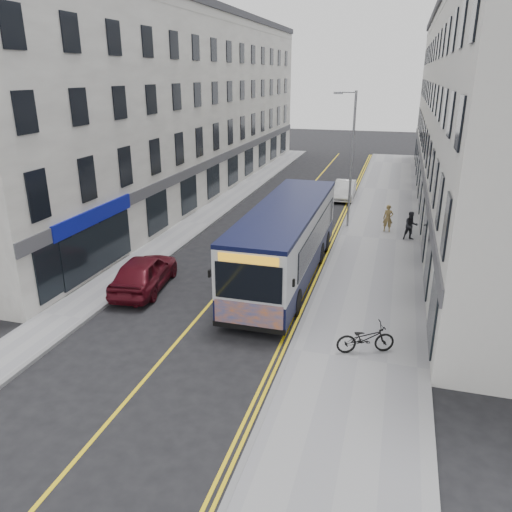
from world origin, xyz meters
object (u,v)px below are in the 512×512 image
Objects in this scene: pedestrian_near at (388,218)px; bicycle at (366,338)px; pedestrian_far at (411,226)px; car_white at (345,190)px; car_maroon at (144,272)px; streetlamp at (351,155)px; city_bus at (286,239)px.

bicycle is at bearing -92.85° from pedestrian_near.
pedestrian_far is (1.28, -1.26, 0.01)m from pedestrian_near.
bicycle is at bearing -82.79° from car_white.
bicycle is 0.43× the size of car_maroon.
pedestrian_near is 0.99× the size of pedestrian_far.
car_white is at bearing 97.40° from streetlamp.
bicycle is at bearing -81.32° from streetlamp.
pedestrian_far is at bearing -46.47° from pedestrian_near.
streetlamp is 4.08× the size of bicycle.
city_bus is at bearing -146.66° from pedestrian_far.
car_white is at bearing 111.07° from pedestrian_near.
city_bus is at bearing -93.96° from car_white.
streetlamp is 0.68× the size of city_bus.
pedestrian_near is at bearing 116.87° from pedestrian_far.
city_bus is 9.42m from pedestrian_near.
bicycle is (2.25, -14.72, -3.75)m from streetlamp.
pedestrian_near reaches higher than car_white.
city_bus is at bearing 13.32° from bicycle.
city_bus is 6.44m from car_maroon.
streetlamp is at bearing 135.68° from pedestrian_far.
streetlamp is at bearing 78.52° from city_bus.
car_white is (0.83, 16.34, -1.19)m from city_bus.
bicycle is 13.02m from pedestrian_far.
pedestrian_far is 0.39× the size of car_white.
car_white is 20.32m from car_maroon.
streetlamp reaches higher than car_white.
streetlamp reaches higher than pedestrian_far.
pedestrian_far is (3.73, -1.79, -3.46)m from streetlamp.
pedestrian_near is 1.80m from pedestrian_far.
city_bus is 7.21m from bicycle.
car_maroon reaches higher than car_white.
pedestrian_far is at bearing -64.12° from car_white.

